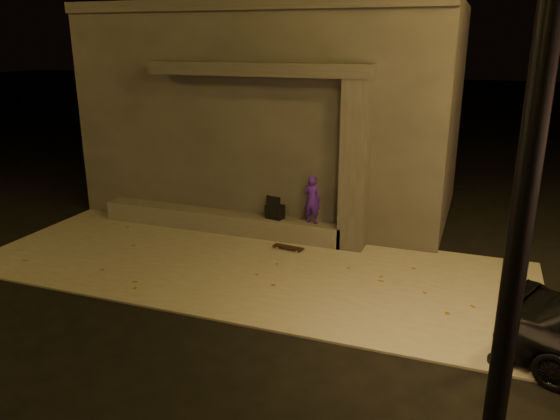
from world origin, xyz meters
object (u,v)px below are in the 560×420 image
at_px(skateboard, 288,247).
at_px(street_lamp_0, 542,64).
at_px(backpack, 275,210).
at_px(column, 355,166).
at_px(skateboarder, 312,200).

height_order(skateboard, street_lamp_0, street_lamp_0).
bearing_deg(backpack, street_lamp_0, -25.62).
distance_m(backpack, skateboard, 1.04).
relative_size(column, skateboarder, 3.36).
height_order(column, backpack, column).
height_order(skateboarder, skateboard, skateboarder).
xyz_separation_m(column, street_lamp_0, (3.00, -3.67, 2.26)).
bearing_deg(backpack, skateboard, -37.87).
distance_m(column, skateboard, 2.23).
relative_size(backpack, skateboard, 0.78).
bearing_deg(backpack, column, 11.81).
distance_m(skateboard, street_lamp_0, 6.56).
relative_size(skateboard, street_lamp_0, 0.10).
relative_size(skateboarder, backpack, 1.96).
bearing_deg(column, skateboarder, 180.00).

